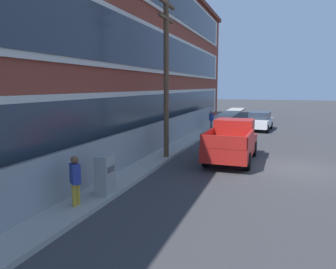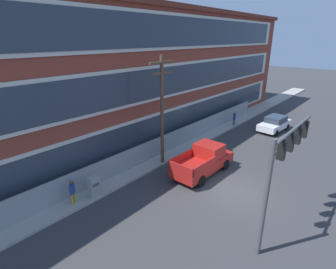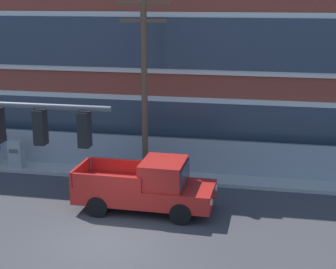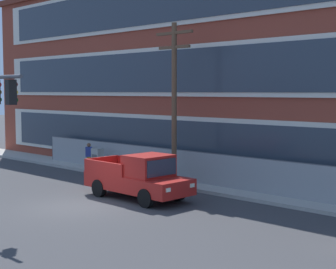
{
  "view_description": "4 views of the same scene",
  "coord_description": "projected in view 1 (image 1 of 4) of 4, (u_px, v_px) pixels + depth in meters",
  "views": [
    {
      "loc": [
        -15.64,
        0.9,
        3.74
      ],
      "look_at": [
        -2.16,
        5.39,
        1.64
      ],
      "focal_mm": 35.0,
      "sensor_mm": 36.0,
      "label": 1
    },
    {
      "loc": [
        -13.85,
        -6.09,
        9.32
      ],
      "look_at": [
        -2.75,
        3.34,
        3.88
      ],
      "focal_mm": 28.0,
      "sensor_mm": 36.0,
      "label": 2
    },
    {
      "loc": [
        5.09,
        -14.88,
        8.03
      ],
      "look_at": [
        1.61,
        2.84,
        3.1
      ],
      "focal_mm": 55.0,
      "sensor_mm": 36.0,
      "label": 3
    },
    {
      "loc": [
        17.41,
        -12.57,
        4.82
      ],
      "look_at": [
        2.08,
        3.47,
        2.95
      ],
      "focal_mm": 55.0,
      "sensor_mm": 36.0,
      "label": 4
    }
  ],
  "objects": [
    {
      "name": "ground_plane",
      "position": [
        295.0,
        169.0,
        14.95
      ],
      "size": [
        160.0,
        160.0,
        0.0
      ],
      "primitive_type": "plane",
      "color": "#38383A"
    },
    {
      "name": "sidewalk_building_side",
      "position": [
        152.0,
        157.0,
        17.13
      ],
      "size": [
        80.0,
        2.19,
        0.16
      ],
      "primitive_type": "cube",
      "color": "#9E9B93",
      "rests_on": "ground"
    },
    {
      "name": "pedestrian_by_fence",
      "position": [
        211.0,
        119.0,
        27.82
      ],
      "size": [
        0.47,
        0.43,
        1.69
      ],
      "color": "#4C4C51",
      "rests_on": "ground"
    },
    {
      "name": "pickup_truck_red",
      "position": [
        232.0,
        142.0,
        16.49
      ],
      "size": [
        5.36,
        2.24,
        2.05
      ],
      "color": "#AD1E19",
      "rests_on": "ground"
    },
    {
      "name": "sedan_white",
      "position": [
        259.0,
        121.0,
        28.06
      ],
      "size": [
        4.48,
        2.21,
        1.56
      ],
      "color": "silver",
      "rests_on": "ground"
    },
    {
      "name": "pedestrian_near_cabinet",
      "position": [
        75.0,
        179.0,
        9.8
      ],
      "size": [
        0.44,
        0.46,
        1.69
      ],
      "color": "#B7932D",
      "rests_on": "ground"
    },
    {
      "name": "brick_mill_building",
      "position": [
        85.0,
        51.0,
        20.43
      ],
      "size": [
        46.63,
        9.33,
        11.84
      ],
      "color": "brown",
      "rests_on": "ground"
    },
    {
      "name": "chain_link_fence",
      "position": [
        164.0,
        134.0,
        19.47
      ],
      "size": [
        29.97,
        0.06,
        1.76
      ],
      "color": "gray",
      "rests_on": "ground"
    },
    {
      "name": "utility_pole_near_corner",
      "position": [
        166.0,
        70.0,
        16.14
      ],
      "size": [
        2.37,
        0.26,
        8.19
      ],
      "color": "brown",
      "rests_on": "ground"
    },
    {
      "name": "electrical_cabinet",
      "position": [
        105.0,
        177.0,
        10.88
      ],
      "size": [
        0.64,
        0.47,
        1.48
      ],
      "color": "#939993",
      "rests_on": "ground"
    }
  ]
}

